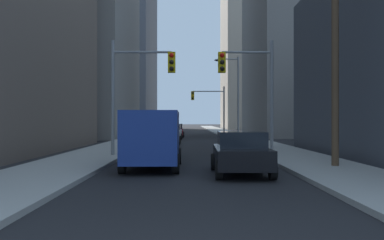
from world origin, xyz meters
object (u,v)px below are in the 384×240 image
(cargo_van_blue, at_px, (153,136))
(traffic_signal_far_right, at_px, (210,102))
(sedan_green, at_px, (160,142))
(sedan_grey, at_px, (168,135))
(sedan_silver, at_px, (172,132))
(traffic_signal_near_left, at_px, (140,79))
(traffic_signal_near_right, at_px, (249,80))
(sedan_black, at_px, (241,153))
(sedan_maroon, at_px, (175,130))

(cargo_van_blue, bearing_deg, traffic_signal_far_right, 83.55)
(sedan_green, bearing_deg, sedan_grey, 90.68)
(sedan_green, relative_size, sedan_silver, 1.01)
(traffic_signal_near_left, height_order, traffic_signal_near_right, same)
(sedan_green, bearing_deg, cargo_van_blue, -89.11)
(sedan_black, height_order, sedan_grey, same)
(sedan_green, xyz_separation_m, traffic_signal_far_right, (4.01, 29.07, 3.28))
(traffic_signal_near_right, bearing_deg, traffic_signal_far_right, 91.10)
(sedan_black, height_order, sedan_green, same)
(sedan_black, distance_m, sedan_grey, 19.19)
(sedan_black, distance_m, traffic_signal_far_right, 36.84)
(cargo_van_blue, xyz_separation_m, sedan_green, (-0.09, 5.67, -0.52))
(sedan_black, height_order, traffic_signal_near_left, traffic_signal_near_left)
(sedan_green, xyz_separation_m, sedan_maroon, (0.01, 25.19, 0.00))
(sedan_silver, bearing_deg, cargo_van_blue, -89.48)
(sedan_grey, xyz_separation_m, traffic_signal_far_right, (4.15, 17.81, 3.28))
(sedan_maroon, bearing_deg, sedan_black, -84.21)
(sedan_grey, height_order, sedan_silver, same)
(traffic_signal_near_left, distance_m, traffic_signal_near_right, 5.59)
(sedan_black, height_order, sedan_silver, same)
(sedan_grey, distance_m, traffic_signal_near_right, 13.25)
(cargo_van_blue, relative_size, sedan_green, 1.23)
(sedan_black, distance_m, traffic_signal_near_left, 8.78)
(traffic_signal_far_right, bearing_deg, traffic_signal_near_right, -88.90)
(sedan_green, relative_size, traffic_signal_near_right, 0.71)
(sedan_green, bearing_deg, traffic_signal_near_right, -8.69)
(cargo_van_blue, height_order, traffic_signal_far_right, traffic_signal_far_right)
(sedan_maroon, bearing_deg, traffic_signal_far_right, 44.09)
(cargo_van_blue, relative_size, sedan_maroon, 1.24)
(sedan_black, relative_size, sedan_green, 1.00)
(sedan_black, height_order, traffic_signal_near_right, traffic_signal_near_right)
(sedan_grey, bearing_deg, cargo_van_blue, -89.25)
(sedan_green, relative_size, sedan_maroon, 1.00)
(sedan_green, height_order, sedan_grey, same)
(sedan_black, relative_size, sedan_silver, 1.00)
(traffic_signal_near_left, bearing_deg, cargo_van_blue, -77.58)
(cargo_van_blue, height_order, sedan_maroon, cargo_van_blue)
(sedan_grey, height_order, sedan_maroon, same)
(sedan_black, bearing_deg, sedan_grey, 100.41)
(sedan_maroon, xyz_separation_m, traffic_signal_far_right, (4.01, 3.88, 3.28))
(sedan_maroon, relative_size, traffic_signal_far_right, 0.70)
(sedan_green, xyz_separation_m, sedan_grey, (-0.13, 11.26, 0.00))
(cargo_van_blue, distance_m, sedan_maroon, 30.86)
(sedan_grey, xyz_separation_m, sedan_silver, (-0.01, 8.38, 0.00))
(traffic_signal_near_right, xyz_separation_m, traffic_signal_far_right, (-0.57, 29.77, 0.06))
(sedan_maroon, bearing_deg, sedan_grey, -90.57)
(sedan_green, bearing_deg, sedan_maroon, 89.99)
(traffic_signal_near_left, bearing_deg, sedan_black, -57.88)
(sedan_maroon, bearing_deg, sedan_silver, -91.53)
(sedan_green, bearing_deg, traffic_signal_far_right, 82.14)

